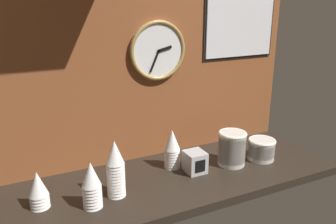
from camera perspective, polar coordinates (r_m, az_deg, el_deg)
name	(u,v)px	position (r m, az deg, el deg)	size (l,w,h in m)	color
ground_plane	(171,180)	(1.70, 0.50, -10.81)	(1.60, 0.56, 0.04)	black
wall_tiled_back	(147,56)	(1.75, -3.40, 9.02)	(1.60, 0.03, 1.05)	brown
cup_stack_center_right	(172,149)	(1.73, 0.67, -5.92)	(0.08, 0.08, 0.19)	white
cup_stack_far_left	(39,190)	(1.51, -20.06, -11.71)	(0.08, 0.08, 0.15)	white
cup_stack_left	(92,185)	(1.45, -12.15, -11.36)	(0.08, 0.08, 0.19)	white
cup_stack_center_left	(115,169)	(1.50, -8.42, -8.98)	(0.08, 0.08, 0.25)	white
bowl_stack_right	(232,148)	(1.79, 10.22, -5.64)	(0.14, 0.14, 0.17)	beige
bowl_stack_far_right	(261,149)	(1.89, 14.76, -5.68)	(0.14, 0.14, 0.11)	beige
wall_clock	(158,51)	(1.73, -1.62, 9.80)	(0.29, 0.03, 0.29)	white
menu_board	(241,15)	(1.98, 11.57, 15.07)	(0.44, 0.01, 0.46)	black
napkin_dispenser	(195,162)	(1.71, 4.33, -7.98)	(0.09, 0.10, 0.10)	#B7B7BC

